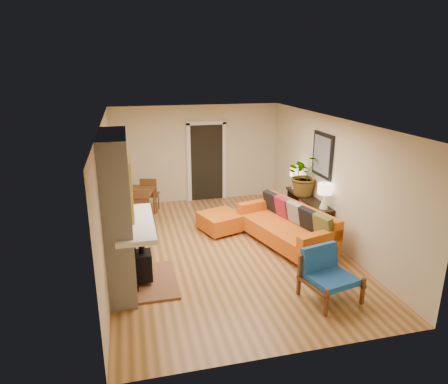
{
  "coord_description": "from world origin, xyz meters",
  "views": [
    {
      "loc": [
        -1.81,
        -7.22,
        3.57
      ],
      "look_at": [
        0.0,
        0.2,
        1.15
      ],
      "focal_mm": 32.0,
      "sensor_mm": 36.0,
      "label": 1
    }
  ],
  "objects_px": {
    "console_table": "(308,204)",
    "lamp_near": "(325,193)",
    "blue_chair": "(327,271)",
    "lamp_far": "(296,175)",
    "ottoman": "(221,221)",
    "dining_table": "(142,197)",
    "houseplant": "(305,175)",
    "sofa": "(289,226)"
  },
  "relations": [
    {
      "from": "console_table",
      "to": "lamp_near",
      "type": "relative_size",
      "value": 3.43
    },
    {
      "from": "blue_chair",
      "to": "lamp_far",
      "type": "relative_size",
      "value": 1.71
    },
    {
      "from": "console_table",
      "to": "lamp_far",
      "type": "relative_size",
      "value": 3.43
    },
    {
      "from": "ottoman",
      "to": "dining_table",
      "type": "height_order",
      "value": "dining_table"
    },
    {
      "from": "lamp_far",
      "to": "houseplant",
      "type": "relative_size",
      "value": 0.56
    },
    {
      "from": "sofa",
      "to": "lamp_far",
      "type": "bearing_deg",
      "value": 62.26
    },
    {
      "from": "ottoman",
      "to": "sofa",
      "type": "bearing_deg",
      "value": -38.16
    },
    {
      "from": "dining_table",
      "to": "lamp_near",
      "type": "height_order",
      "value": "lamp_near"
    },
    {
      "from": "lamp_near",
      "to": "houseplant",
      "type": "bearing_deg",
      "value": 90.6
    },
    {
      "from": "ottoman",
      "to": "lamp_far",
      "type": "xyz_separation_m",
      "value": [
        1.98,
        0.47,
        0.82
      ]
    },
    {
      "from": "blue_chair",
      "to": "dining_table",
      "type": "bearing_deg",
      "value": 123.5
    },
    {
      "from": "houseplant",
      "to": "lamp_far",
      "type": "bearing_deg",
      "value": 88.86
    },
    {
      "from": "sofa",
      "to": "blue_chair",
      "type": "relative_size",
      "value": 2.64
    },
    {
      "from": "sofa",
      "to": "houseplant",
      "type": "distance_m",
      "value": 1.44
    },
    {
      "from": "lamp_near",
      "to": "lamp_far",
      "type": "relative_size",
      "value": 1.0
    },
    {
      "from": "dining_table",
      "to": "lamp_far",
      "type": "relative_size",
      "value": 3.23
    },
    {
      "from": "sofa",
      "to": "blue_chair",
      "type": "distance_m",
      "value": 2.03
    },
    {
      "from": "console_table",
      "to": "dining_table",
      "type": "bearing_deg",
      "value": 159.25
    },
    {
      "from": "blue_chair",
      "to": "houseplant",
      "type": "distance_m",
      "value": 3.18
    },
    {
      "from": "lamp_far",
      "to": "ottoman",
      "type": "bearing_deg",
      "value": -166.76
    },
    {
      "from": "ottoman",
      "to": "blue_chair",
      "type": "xyz_separation_m",
      "value": [
        1.04,
        -2.98,
        0.2
      ]
    },
    {
      "from": "blue_chair",
      "to": "lamp_near",
      "type": "bearing_deg",
      "value": 64.71
    },
    {
      "from": "console_table",
      "to": "houseplant",
      "type": "bearing_deg",
      "value": 92.43
    },
    {
      "from": "ottoman",
      "to": "blue_chair",
      "type": "distance_m",
      "value": 3.16
    },
    {
      "from": "sofa",
      "to": "ottoman",
      "type": "relative_size",
      "value": 2.33
    },
    {
      "from": "console_table",
      "to": "lamp_far",
      "type": "bearing_deg",
      "value": 90.0
    },
    {
      "from": "lamp_far",
      "to": "dining_table",
      "type": "bearing_deg",
      "value": 170.01
    },
    {
      "from": "ottoman",
      "to": "console_table",
      "type": "xyz_separation_m",
      "value": [
        1.98,
        -0.27,
        0.33
      ]
    },
    {
      "from": "lamp_far",
      "to": "blue_chair",
      "type": "bearing_deg",
      "value": -105.26
    },
    {
      "from": "sofa",
      "to": "ottoman",
      "type": "distance_m",
      "value": 1.57
    },
    {
      "from": "lamp_near",
      "to": "houseplant",
      "type": "relative_size",
      "value": 0.56
    },
    {
      "from": "lamp_near",
      "to": "dining_table",
      "type": "bearing_deg",
      "value": 150.08
    },
    {
      "from": "lamp_near",
      "to": "ottoman",
      "type": "bearing_deg",
      "value": 153.4
    },
    {
      "from": "sofa",
      "to": "dining_table",
      "type": "height_order",
      "value": "dining_table"
    },
    {
      "from": "lamp_near",
      "to": "lamp_far",
      "type": "xyz_separation_m",
      "value": [
        0.0,
        1.46,
        0.0
      ]
    },
    {
      "from": "ottoman",
      "to": "houseplant",
      "type": "distance_m",
      "value": 2.19
    },
    {
      "from": "ottoman",
      "to": "lamp_far",
      "type": "bearing_deg",
      "value": 13.24
    },
    {
      "from": "blue_chair",
      "to": "houseplant",
      "type": "height_order",
      "value": "houseplant"
    },
    {
      "from": "sofa",
      "to": "dining_table",
      "type": "bearing_deg",
      "value": 144.42
    },
    {
      "from": "blue_chair",
      "to": "dining_table",
      "type": "relative_size",
      "value": 0.53
    },
    {
      "from": "sofa",
      "to": "ottoman",
      "type": "bearing_deg",
      "value": 141.84
    },
    {
      "from": "sofa",
      "to": "console_table",
      "type": "height_order",
      "value": "sofa"
    }
  ]
}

